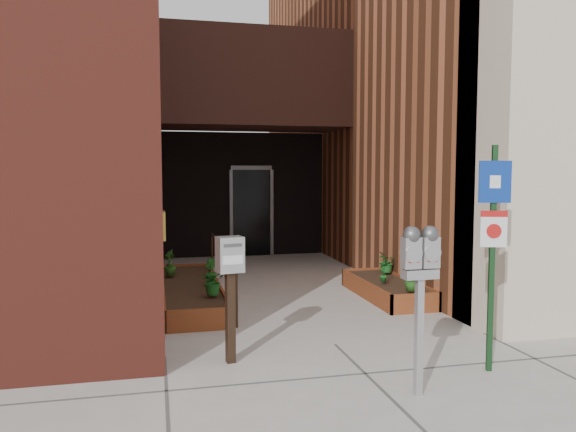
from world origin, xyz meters
TOP-DOWN VIEW (x-y plane):
  - ground at (0.00, 0.00)m, footprint 80.00×80.00m
  - architecture at (-0.18, 6.89)m, footprint 20.00×14.60m
  - planter_left at (-1.55, 2.70)m, footprint 0.90×3.60m
  - planter_right at (1.60, 2.20)m, footprint 0.80×2.20m
  - handrail at (-1.05, 2.65)m, footprint 0.04×3.34m
  - parking_meter at (0.28, -1.62)m, footprint 0.35×0.17m
  - sign_post at (1.29, -1.21)m, footprint 0.31×0.12m
  - payment_dropbox at (-1.30, -0.34)m, footprint 0.31×0.25m
  - shrub_left_a at (-1.29, 1.72)m, footprint 0.49×0.49m
  - shrub_left_b at (-1.25, 2.50)m, footprint 0.29×0.29m
  - shrub_left_c at (-1.85, 3.39)m, footprint 0.28×0.28m
  - shrub_left_d at (-1.85, 3.91)m, footprint 0.26×0.26m
  - shrub_right_a at (1.61, 1.30)m, footprint 0.24×0.24m
  - shrub_right_b at (1.47, 2.00)m, footprint 0.21×0.21m
  - shrub_right_c at (1.85, 2.77)m, footprint 0.39×0.39m

SIDE VIEW (x-z plane):
  - ground at x=0.00m, z-range 0.00..0.00m
  - planter_left at x=-1.55m, z-range -0.02..0.28m
  - planter_right at x=1.60m, z-range -0.02..0.28m
  - shrub_left_c at x=-1.85m, z-range 0.30..0.66m
  - shrub_right_c at x=1.85m, z-range 0.30..0.67m
  - shrub_left_d at x=-1.85m, z-range 0.30..0.67m
  - shrub_right_a at x=1.61m, z-range 0.30..0.67m
  - shrub_right_b at x=1.47m, z-range 0.30..0.67m
  - shrub_left_a at x=-1.29m, z-range 0.30..0.69m
  - shrub_left_b at x=-1.25m, z-range 0.30..0.70m
  - handrail at x=-1.05m, z-range 0.30..1.20m
  - payment_dropbox at x=-1.30m, z-range 0.30..1.68m
  - parking_meter at x=0.28m, z-range 0.43..2.02m
  - sign_post at x=1.29m, z-range 0.27..2.61m
  - architecture at x=-0.18m, z-range -0.02..9.98m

